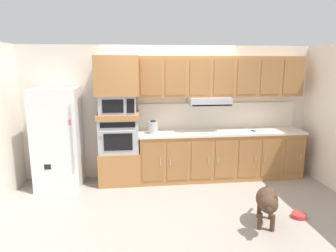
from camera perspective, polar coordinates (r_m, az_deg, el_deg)
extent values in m
plane|color=#9E9389|center=(5.09, 1.70, -13.29)|extent=(9.60, 9.60, 0.00)
cube|color=silver|center=(5.78, 0.22, 2.77)|extent=(6.20, 0.12, 2.50)
cube|color=white|center=(5.56, -20.35, -2.23)|extent=(0.76, 0.70, 1.76)
cylinder|color=silver|center=(5.11, -17.80, -2.09)|extent=(0.02, 0.02, 1.10)
cube|color=white|center=(5.34, -21.94, -6.38)|extent=(0.11, 0.01, 0.09)
cube|color=white|center=(5.34, -20.02, -8.07)|extent=(0.07, 0.01, 0.13)
cube|color=pink|center=(5.09, -18.31, 0.66)|extent=(0.05, 0.01, 0.09)
cube|color=black|center=(5.37, -22.10, -7.27)|extent=(0.11, 0.01, 0.09)
cube|color=#A8703D|center=(5.63, -9.19, -7.61)|extent=(0.74, 0.62, 0.60)
cube|color=#A8AAAF|center=(5.47, -9.39, -1.66)|extent=(0.70, 0.58, 0.60)
cube|color=black|center=(5.19, -9.53, -3.06)|extent=(0.49, 0.01, 0.30)
cube|color=black|center=(5.13, -9.64, 0.18)|extent=(0.59, 0.01, 0.09)
cylinder|color=#A8AAAF|center=(5.12, -9.61, -1.02)|extent=(0.56, 0.02, 0.02)
cube|color=#A8703D|center=(5.40, -9.52, 1.96)|extent=(0.74, 0.62, 0.10)
cube|color=#A8AAAF|center=(5.37, -9.59, 4.17)|extent=(0.64, 0.53, 0.32)
cube|color=black|center=(5.10, -10.55, 3.74)|extent=(0.35, 0.01, 0.22)
cube|color=black|center=(5.09, -7.21, 3.83)|extent=(0.13, 0.01, 0.24)
cube|color=#A8703D|center=(5.32, -9.78, 9.51)|extent=(0.74, 0.62, 0.68)
cube|color=#A8703D|center=(5.81, 10.02, -5.58)|extent=(3.08, 0.60, 0.88)
cube|color=#9A6738|center=(5.29, -2.96, -6.94)|extent=(0.37, 0.01, 0.70)
cylinder|color=#BCBCC1|center=(5.29, -1.51, -6.95)|extent=(0.01, 0.01, 0.12)
cube|color=#9A6738|center=(5.34, 1.80, -6.78)|extent=(0.37, 0.01, 0.70)
cylinder|color=#BCBCC1|center=(5.31, 0.40, -6.88)|extent=(0.01, 0.01, 0.12)
cube|color=#9A6738|center=(5.41, 6.44, -6.57)|extent=(0.37, 0.01, 0.70)
cylinder|color=#BCBCC1|center=(5.43, 7.84, -6.55)|extent=(0.01, 0.01, 0.12)
cube|color=#9A6738|center=(5.53, 10.92, -6.33)|extent=(0.37, 0.01, 0.70)
cylinder|color=#BCBCC1|center=(5.48, 9.64, -6.46)|extent=(0.01, 0.01, 0.12)
cube|color=#9A6738|center=(5.67, 15.19, -6.07)|extent=(0.37, 0.01, 0.70)
cylinder|color=#BCBCC1|center=(5.71, 16.48, -6.03)|extent=(0.01, 0.01, 0.12)
cube|color=#9A6738|center=(5.84, 19.23, -5.79)|extent=(0.37, 0.01, 0.70)
cylinder|color=#BCBCC1|center=(5.78, 18.10, -5.92)|extent=(0.01, 0.01, 0.12)
cube|color=#9A6738|center=(6.05, 23.01, -5.50)|extent=(0.37, 0.01, 0.70)
cylinder|color=#BCBCC1|center=(6.10, 24.16, -5.45)|extent=(0.01, 0.01, 0.12)
cube|color=silver|center=(5.69, 10.18, -1.15)|extent=(3.12, 0.64, 0.04)
cube|color=white|center=(5.91, 9.49, 2.02)|extent=(3.12, 0.02, 0.50)
cube|color=#A8703D|center=(5.68, 10.19, 9.32)|extent=(3.08, 0.34, 0.74)
cube|color=#A8AAAF|center=(5.58, 7.84, 4.83)|extent=(0.76, 0.48, 0.14)
cube|color=black|center=(5.38, 8.40, 3.96)|extent=(0.72, 0.04, 0.02)
cube|color=#9A6738|center=(5.28, -3.31, 9.31)|extent=(0.37, 0.01, 0.63)
cube|color=#9A6738|center=(5.32, 1.49, 9.35)|extent=(0.37, 0.01, 0.63)
cube|color=#9A6738|center=(5.40, 6.18, 9.32)|extent=(0.37, 0.01, 0.63)
cube|color=#9A6738|center=(5.51, 10.71, 9.23)|extent=(0.37, 0.01, 0.63)
cube|color=#9A6738|center=(5.66, 15.03, 9.10)|extent=(0.37, 0.01, 0.63)
cube|color=#9A6738|center=(5.83, 19.11, 8.93)|extent=(0.37, 0.01, 0.63)
cube|color=#9A6738|center=(6.03, 22.93, 8.72)|extent=(0.37, 0.01, 0.63)
cylinder|color=blue|center=(5.79, 16.04, -0.87)|extent=(0.06, 0.10, 0.03)
cylinder|color=silver|center=(5.86, 16.82, -0.75)|extent=(0.05, 0.11, 0.01)
cylinder|color=#A8AAAF|center=(5.39, -2.86, -0.29)|extent=(0.17, 0.17, 0.22)
cylinder|color=black|center=(5.37, -2.87, 0.97)|extent=(0.10, 0.10, 0.02)
ellipsoid|color=#473323|center=(4.35, 18.43, -13.11)|extent=(0.44, 0.53, 0.29)
sphere|color=#473323|center=(4.02, 18.73, -14.03)|extent=(0.23, 0.23, 0.23)
ellipsoid|color=#312318|center=(3.92, 18.80, -15.04)|extent=(0.13, 0.15, 0.08)
cone|color=#473323|center=(4.00, 19.98, -12.67)|extent=(0.06, 0.06, 0.07)
cone|color=#473323|center=(3.98, 17.65, -12.58)|extent=(0.06, 0.06, 0.07)
cylinder|color=#473323|center=(4.62, 18.27, -11.23)|extent=(0.10, 0.17, 0.13)
cylinder|color=#473323|center=(4.33, 19.40, -17.13)|extent=(0.06, 0.06, 0.23)
cylinder|color=#473323|center=(4.32, 17.20, -17.05)|extent=(0.06, 0.06, 0.23)
cylinder|color=#473323|center=(4.61, 19.14, -15.22)|extent=(0.06, 0.06, 0.23)
cylinder|color=#473323|center=(4.60, 17.10, -15.14)|extent=(0.06, 0.06, 0.23)
cylinder|color=red|center=(4.82, 23.79, -15.46)|extent=(0.20, 0.20, 0.06)
cylinder|color=brown|center=(4.82, 23.80, -15.37)|extent=(0.15, 0.15, 0.03)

